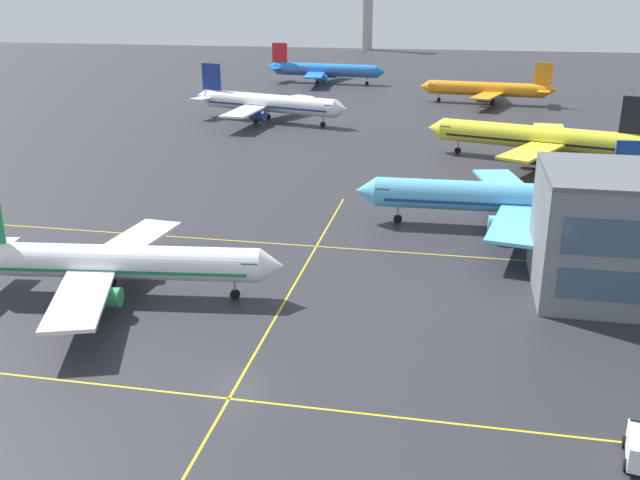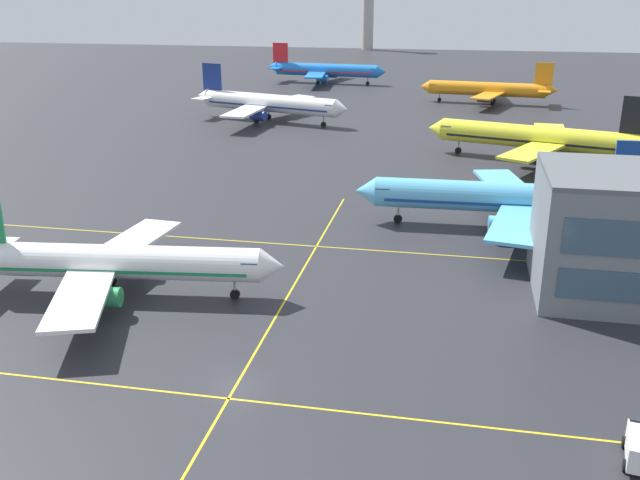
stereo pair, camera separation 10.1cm
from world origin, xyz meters
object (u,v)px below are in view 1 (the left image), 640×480
object	(u,v)px
airliner_far_right_stand	(488,89)
airliner_far_left_stand	(267,103)
airliner_third_row	(539,138)
airliner_front_gate	(114,262)
airliner_second_row	(507,198)
airliner_distant_taxiway	(324,70)

from	to	relation	value
airliner_far_right_stand	airliner_far_left_stand	bearing A→B (deg)	-144.26
airliner_third_row	airliner_far_right_stand	bearing A→B (deg)	96.23
airliner_front_gate	airliner_far_left_stand	xyz separation A→B (m)	(-9.68, 93.60, 0.58)
airliner_front_gate	airliner_third_row	xyz separation A→B (m)	(45.87, 66.05, 0.63)
airliner_second_row	airliner_far_left_stand	xyz separation A→B (m)	(-48.36, 65.26, 0.12)
airliner_distant_taxiway	airliner_front_gate	bearing A→B (deg)	-86.66
airliner_second_row	airliner_distant_taxiway	bearing A→B (deg)	110.12
airliner_far_left_stand	airliner_far_right_stand	distance (m)	60.02
airliner_front_gate	airliner_distant_taxiway	size ratio (longest dim) A/B	0.88
airliner_second_row	airliner_third_row	size ratio (longest dim) A/B	0.97
airliner_second_row	airliner_third_row	distance (m)	38.39
airliner_front_gate	airliner_far_right_stand	distance (m)	134.45
airliner_second_row	airliner_far_right_stand	distance (m)	100.32
airliner_second_row	airliner_far_right_stand	xyz separation A→B (m)	(0.35, 100.32, -0.32)
airliner_far_left_stand	airliner_distant_taxiway	xyz separation A→B (m)	(0.37, 65.75, -0.08)
airliner_far_right_stand	airliner_distant_taxiway	world-z (taller)	airliner_distant_taxiway
airliner_front_gate	airliner_distant_taxiway	distance (m)	159.62
airliner_far_left_stand	airliner_far_right_stand	bearing A→B (deg)	35.74
airliner_far_left_stand	airliner_far_right_stand	size ratio (longest dim) A/B	1.10
airliner_second_row	airliner_distant_taxiway	distance (m)	139.52
airliner_far_right_stand	airliner_distant_taxiway	distance (m)	57.27
airliner_third_row	airliner_far_left_stand	distance (m)	62.00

